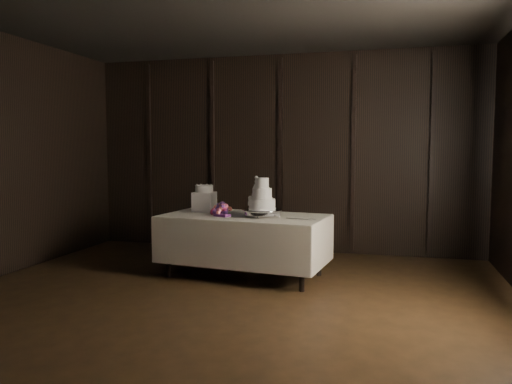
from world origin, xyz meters
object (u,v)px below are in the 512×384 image
at_px(display_table, 244,243).
at_px(wedding_cake, 260,197).
at_px(box_pedestal, 204,202).
at_px(small_cake, 204,189).
at_px(cake_stand, 262,213).
at_px(bouquet, 221,210).

bearing_deg(display_table, wedding_cake, -15.04).
xyz_separation_m(wedding_cake, box_pedestal, (-0.83, 0.34, -0.11)).
bearing_deg(wedding_cake, small_cake, 174.11).
bearing_deg(cake_stand, wedding_cake, -150.26).
height_order(box_pedestal, small_cake, small_cake).
bearing_deg(box_pedestal, bouquet, -42.11).
xyz_separation_m(cake_stand, wedding_cake, (-0.03, -0.02, 0.19)).
bearing_deg(wedding_cake, display_table, 174.63).
bearing_deg(cake_stand, small_cake, 159.12).
xyz_separation_m(bouquet, small_cake, (-0.34, 0.31, 0.23)).
relative_size(wedding_cake, box_pedestal, 1.45).
relative_size(display_table, small_cake, 9.12).
bearing_deg(cake_stand, display_table, 163.69).
relative_size(display_table, wedding_cake, 5.57).
xyz_separation_m(display_table, cake_stand, (0.25, -0.07, 0.39)).
bearing_deg(bouquet, small_cake, 137.89).
distance_m(bouquet, small_cake, 0.51).
xyz_separation_m(bouquet, box_pedestal, (-0.34, 0.31, 0.06)).
xyz_separation_m(display_table, small_cake, (-0.62, 0.26, 0.64)).
bearing_deg(wedding_cake, cake_stand, 46.29).
height_order(bouquet, box_pedestal, box_pedestal).
bearing_deg(small_cake, cake_stand, -20.88).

